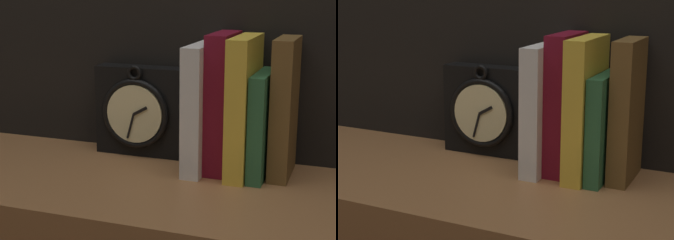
# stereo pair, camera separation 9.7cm
# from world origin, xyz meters

# --- Properties ---
(clock) EXTENTS (0.18, 0.06, 0.19)m
(clock) POSITION_xyz_m (-0.11, 0.15, 0.82)
(clock) COLOR black
(clock) RESTS_ON bookshelf
(book_slot0_white) EXTENTS (0.04, 0.15, 0.24)m
(book_slot0_white) POSITION_xyz_m (0.03, 0.10, 0.85)
(book_slot0_white) COLOR silver
(book_slot0_white) RESTS_ON bookshelf
(book_slot1_maroon) EXTENTS (0.04, 0.13, 0.26)m
(book_slot1_maroon) POSITION_xyz_m (0.07, 0.11, 0.86)
(book_slot1_maroon) COLOR maroon
(book_slot1_maroon) RESTS_ON bookshelf
(book_slot2_yellow) EXTENTS (0.04, 0.15, 0.25)m
(book_slot2_yellow) POSITION_xyz_m (0.11, 0.10, 0.86)
(book_slot2_yellow) COLOR gold
(book_slot2_yellow) RESTS_ON bookshelf
(book_slot3_green) EXTENTS (0.03, 0.14, 0.19)m
(book_slot3_green) POSITION_xyz_m (0.15, 0.10, 0.83)
(book_slot3_green) COLOR #2C623A
(book_slot3_green) RESTS_ON bookshelf
(book_slot4_brown) EXTENTS (0.04, 0.12, 0.25)m
(book_slot4_brown) POSITION_xyz_m (0.18, 0.12, 0.86)
(book_slot4_brown) COLOR brown
(book_slot4_brown) RESTS_ON bookshelf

